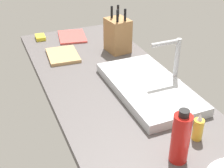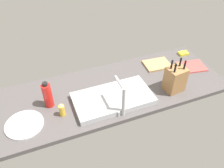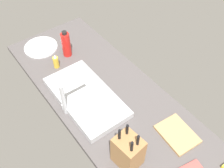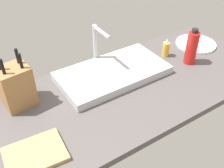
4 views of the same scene
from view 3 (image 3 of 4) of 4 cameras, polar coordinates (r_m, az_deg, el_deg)
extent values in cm
cube|color=#514C4C|center=(175.24, -0.66, -3.29)|extent=(178.17, 66.41, 3.50)
cube|color=#B7BABF|center=(172.17, -5.57, -2.79)|extent=(58.31, 31.10, 4.35)
cylinder|color=#B7BABF|center=(159.63, -10.28, -3.41)|extent=(2.40, 2.40, 24.15)
cylinder|color=#B7BABF|center=(153.21, -8.45, 0.45)|extent=(2.00, 14.81, 2.00)
cylinder|color=#B7BABF|center=(169.52, -10.41, -4.80)|extent=(1.60, 1.60, 4.00)
cube|color=#9E7042|center=(141.36, 3.44, -14.19)|extent=(15.21, 13.51, 20.07)
cylinder|color=black|center=(129.20, 5.55, -11.86)|extent=(1.55, 1.55, 7.04)
cylinder|color=black|center=(127.36, 4.25, -13.14)|extent=(1.55, 1.55, 7.04)
cylinder|color=black|center=(131.93, 3.26, -9.66)|extent=(1.55, 1.55, 7.04)
cylinder|color=black|center=(130.32, 1.61, -10.68)|extent=(1.55, 1.55, 7.04)
cube|color=tan|center=(161.43, 13.75, -10.34)|extent=(24.11, 19.01, 1.80)
cylinder|color=gold|center=(194.52, -11.86, 4.57)|extent=(4.03, 4.03, 8.81)
cone|color=silver|center=(190.68, -12.13, 5.84)|extent=(2.21, 2.21, 2.80)
cylinder|color=red|center=(199.61, -9.84, 8.22)|extent=(6.49, 6.49, 19.02)
cylinder|color=black|center=(193.13, -10.25, 10.64)|extent=(3.57, 3.57, 2.20)
cylinder|color=white|center=(215.80, -14.93, 7.60)|extent=(25.42, 25.42, 1.20)
camera|label=1|loc=(2.45, -8.62, 34.36)|focal=49.85mm
camera|label=2|loc=(1.57, -65.36, 17.51)|focal=36.77mm
camera|label=4|loc=(1.62, 41.43, 19.07)|focal=43.02mm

